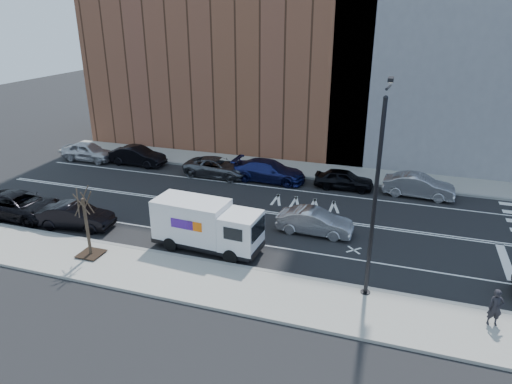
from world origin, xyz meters
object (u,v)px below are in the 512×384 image
Objects in this scene: far_parked_b at (138,156)px; pedestrian at (495,308)px; far_parked_a at (88,151)px; driving_sedan at (315,222)px; fedex_van at (206,225)px.

far_parked_b is 28.75m from pedestrian.
far_parked_a is at bearing 94.98° from far_parked_b.
pedestrian reaches higher than far_parked_a.
far_parked_a is 2.91× the size of pedestrian.
pedestrian reaches higher than driving_sedan.
fedex_van is 13.99m from pedestrian.
driving_sedan is 2.70× the size of pedestrian.
far_parked_a is at bearing 148.83° from fedex_van.
pedestrian is (13.76, -2.48, -0.47)m from fedex_van.
driving_sedan is (16.54, -7.83, -0.06)m from far_parked_b.
far_parked_a reaches higher than far_parked_b.
driving_sedan is at bearing -109.11° from far_parked_a.
fedex_van is 6.37m from driving_sedan.
fedex_van reaches higher than pedestrian.
pedestrian is at bearing -117.29° from far_parked_b.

